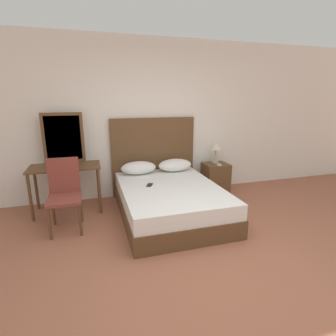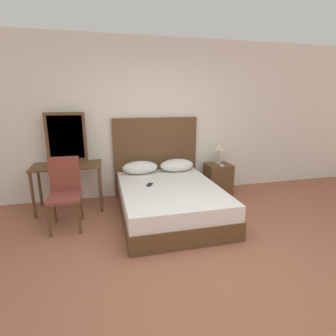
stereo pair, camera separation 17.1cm
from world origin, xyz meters
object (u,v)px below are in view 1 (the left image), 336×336
object	(u,v)px
chair	(64,191)
phone_on_nightstand	(219,165)
vanity_desk	(65,173)
phone_on_bed	(150,185)
table_lamp	(216,146)
nightstand	(215,178)
bed	(170,201)

from	to	relation	value
chair	phone_on_nightstand	bearing A→B (deg)	12.17
phone_on_nightstand	vanity_desk	xyz separation A→B (m)	(-2.59, 0.01, 0.05)
phone_on_bed	table_lamp	bearing A→B (deg)	25.32
nightstand	phone_on_nightstand	xyz separation A→B (m)	(0.01, -0.10, 0.28)
bed	nightstand	distance (m)	1.31
phone_on_bed	nightstand	xyz separation A→B (m)	(1.38, 0.58, -0.19)
vanity_desk	table_lamp	bearing A→B (deg)	3.76
table_lamp	vanity_desk	distance (m)	2.61
phone_on_bed	phone_on_nightstand	xyz separation A→B (m)	(1.39, 0.49, 0.09)
nightstand	phone_on_nightstand	distance (m)	0.30
bed	vanity_desk	size ratio (longest dim) A/B	1.88
nightstand	vanity_desk	size ratio (longest dim) A/B	0.54
vanity_desk	phone_on_bed	bearing A→B (deg)	-22.48
bed	phone_on_bed	bearing A→B (deg)	156.51
nightstand	vanity_desk	distance (m)	2.60
table_lamp	phone_on_nightstand	distance (m)	0.35
table_lamp	vanity_desk	xyz separation A→B (m)	(-2.60, -0.17, -0.25)
nightstand	phone_on_nightstand	world-z (taller)	phone_on_nightstand
chair	nightstand	bearing A→B (deg)	14.33
phone_on_bed	phone_on_nightstand	distance (m)	1.48
bed	chair	bearing A→B (deg)	177.92
bed	phone_on_nightstand	xyz separation A→B (m)	(1.11, 0.61, 0.33)
bed	nightstand	bearing A→B (deg)	32.59
chair	phone_on_bed	bearing A→B (deg)	3.31
table_lamp	chair	bearing A→B (deg)	-164.15
phone_on_bed	table_lamp	distance (m)	1.60
vanity_desk	chair	size ratio (longest dim) A/B	1.08
bed	phone_on_nightstand	world-z (taller)	phone_on_nightstand
vanity_desk	nightstand	bearing A→B (deg)	2.03
table_lamp	bed	bearing A→B (deg)	-145.13
table_lamp	vanity_desk	bearing A→B (deg)	-176.24
bed	vanity_desk	distance (m)	1.64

